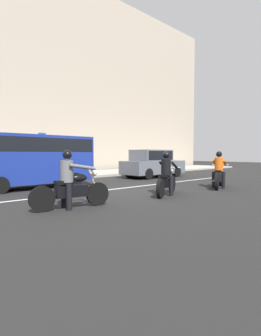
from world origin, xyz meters
name	(u,v)px	position (x,y,z in m)	size (l,w,h in m)	color
ground_plane	(132,191)	(0.00, 0.00, 0.00)	(80.00, 80.00, 0.00)	black
sidewalk_slab	(44,177)	(0.00, 8.00, 0.07)	(40.00, 4.40, 0.14)	#A8A399
building_facade	(21,68)	(0.00, 11.40, 7.48)	(40.00, 1.40, 14.95)	#B7A893
lane_marking_stripe	(115,189)	(-0.11, 0.90, 0.00)	(18.00, 0.14, 0.01)	silver
motorcycle_with_rider_gray	(71,185)	(-3.47, -1.34, 0.64)	(2.21, 0.75, 1.57)	black
motorcycle_with_rider_black_leather	(167,177)	(0.26, -1.55, 0.63)	(2.06, 1.09, 1.56)	black
motorcycle_with_rider_orange_stripe	(219,173)	(3.42, -1.83, 0.64)	(2.09, 1.09, 1.58)	black
parked_van_cobalt_blue	(32,158)	(-2.51, 3.60, 1.31)	(5.05, 1.96, 2.25)	navy
parked_sedan_slate_gray	(153,163)	(5.16, 3.65, 0.88)	(4.25, 1.82, 1.72)	slate
street_sign_post	(42,150)	(-0.60, 6.84, 1.68)	(0.44, 0.08, 2.55)	gray
pedestrian_bystander	(52,158)	(0.82, 8.61, 1.17)	(0.34, 0.34, 1.76)	black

